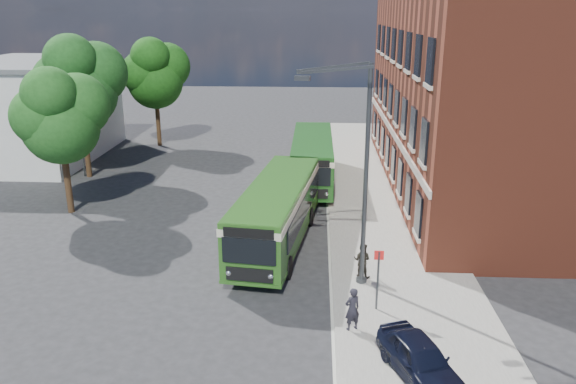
# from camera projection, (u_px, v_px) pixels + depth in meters

# --- Properties ---
(ground) EXTENTS (120.00, 120.00, 0.00)m
(ground) POSITION_uv_depth(u_px,v_px,m) (242.00, 261.00, 25.34)
(ground) COLOR #262629
(ground) RESTS_ON ground
(pavement) EXTENTS (6.00, 48.00, 0.15)m
(pavement) POSITION_uv_depth(u_px,v_px,m) (380.00, 204.00, 32.57)
(pavement) COLOR gray
(pavement) RESTS_ON ground
(kerb_line) EXTENTS (0.12, 48.00, 0.01)m
(kerb_line) POSITION_uv_depth(u_px,v_px,m) (327.00, 204.00, 32.74)
(kerb_line) COLOR beige
(kerb_line) RESTS_ON ground
(brick_office) EXTENTS (12.10, 26.00, 14.20)m
(brick_office) POSITION_uv_depth(u_px,v_px,m) (495.00, 77.00, 33.88)
(brick_office) COLOR brown
(brick_office) RESTS_ON ground
(white_building) EXTENTS (9.40, 13.40, 7.30)m
(white_building) POSITION_uv_depth(u_px,v_px,m) (35.00, 110.00, 42.19)
(white_building) COLOR silver
(white_building) RESTS_ON ground
(flagpole) EXTENTS (0.95, 0.10, 9.00)m
(flagpole) POSITION_uv_depth(u_px,v_px,m) (78.00, 104.00, 36.77)
(flagpole) COLOR #383B3D
(flagpole) RESTS_ON ground
(street_lamp) EXTENTS (2.96, 2.38, 9.00)m
(street_lamp) POSITION_uv_depth(u_px,v_px,m) (357.00, 174.00, 21.72)
(street_lamp) COLOR #383B3D
(street_lamp) RESTS_ON ground
(bus_stop_sign) EXTENTS (0.35, 0.08, 2.52)m
(bus_stop_sign) POSITION_uv_depth(u_px,v_px,m) (378.00, 276.00, 20.61)
(bus_stop_sign) COLOR #383B3D
(bus_stop_sign) RESTS_ON ground
(bus_front) EXTENTS (3.98, 11.13, 3.02)m
(bus_front) POSITION_uv_depth(u_px,v_px,m) (277.00, 208.00, 26.73)
(bus_front) COLOR #295C1C
(bus_front) RESTS_ON ground
(bus_rear) EXTENTS (2.66, 10.60, 3.02)m
(bus_rear) POSITION_uv_depth(u_px,v_px,m) (312.00, 156.00, 36.30)
(bus_rear) COLOR #1D521A
(bus_rear) RESTS_ON ground
(parked_car) EXTENTS (2.62, 3.93, 1.24)m
(parked_car) POSITION_uv_depth(u_px,v_px,m) (420.00, 359.00, 16.96)
(parked_car) COLOR black
(parked_car) RESTS_ON pavement
(pedestrian_a) EXTENTS (0.69, 0.61, 1.59)m
(pedestrian_a) POSITION_uv_depth(u_px,v_px,m) (352.00, 309.00, 19.45)
(pedestrian_a) COLOR black
(pedestrian_a) RESTS_ON pavement
(pedestrian_b) EXTENTS (0.89, 0.79, 1.50)m
(pedestrian_b) POSITION_uv_depth(u_px,v_px,m) (362.00, 260.00, 23.34)
(pedestrian_b) COLOR black
(pedestrian_b) RESTS_ON pavement
(tree_left) EXTENTS (4.81, 4.58, 8.13)m
(tree_left) POSITION_uv_depth(u_px,v_px,m) (60.00, 115.00, 29.78)
(tree_left) COLOR #342113
(tree_left) RESTS_ON ground
(tree_mid) EXTENTS (5.61, 5.33, 9.47)m
(tree_mid) POSITION_uv_depth(u_px,v_px,m) (80.00, 81.00, 36.17)
(tree_mid) COLOR #342113
(tree_mid) RESTS_ON ground
(tree_right) EXTENTS (5.24, 4.98, 8.84)m
(tree_right) POSITION_uv_depth(u_px,v_px,m) (155.00, 73.00, 45.09)
(tree_right) COLOR #342113
(tree_right) RESTS_ON ground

